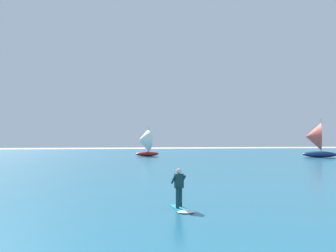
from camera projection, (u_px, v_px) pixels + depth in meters
The scene contains 4 objects.
ocean at pixel (136, 161), 47.79m from camera, with size 160.00×90.00×0.10m, color #236B89.
kitesurfer at pixel (180, 195), 16.01m from camera, with size 0.83×2.01×1.67m.
sailboat_trailing at pixel (314, 140), 55.22m from camera, with size 4.93×4.41×5.54m.
sailboat_mid_left at pixel (144, 143), 58.12m from camera, with size 3.98×3.53×4.47m.
Camera 1 is at (-2.25, 3.27, 3.13)m, focal length 41.45 mm.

